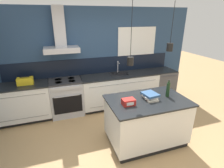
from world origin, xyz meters
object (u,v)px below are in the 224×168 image
(book_stack, at_px, (150,96))
(red_supply_box, at_px, (128,102))
(dishwasher, at_px, (162,84))
(yellow_toolbox, at_px, (25,81))
(bottle_on_island, at_px, (168,89))
(oven_range, at_px, (67,97))

(book_stack, height_order, red_supply_box, same)
(dishwasher, relative_size, red_supply_box, 4.13)
(dishwasher, relative_size, book_stack, 2.60)
(book_stack, distance_m, yellow_toolbox, 2.79)
(bottle_on_island, distance_m, book_stack, 0.38)
(dishwasher, xyz_separation_m, book_stack, (-1.34, -1.55, 0.51))
(oven_range, bearing_deg, red_supply_box, -59.85)
(dishwasher, bearing_deg, yellow_toolbox, 180.00)
(dishwasher, height_order, book_stack, book_stack)
(oven_range, bearing_deg, dishwasher, 0.09)
(book_stack, distance_m, red_supply_box, 0.50)
(bottle_on_island, distance_m, red_supply_box, 0.86)
(book_stack, bearing_deg, dishwasher, 49.17)
(dishwasher, bearing_deg, book_stack, -130.83)
(bottle_on_island, relative_size, book_stack, 0.98)
(book_stack, relative_size, yellow_toolbox, 1.03)
(oven_range, height_order, red_supply_box, red_supply_box)
(yellow_toolbox, bearing_deg, oven_range, -0.29)
(dishwasher, relative_size, bottle_on_island, 2.65)
(oven_range, height_order, book_stack, book_stack)
(oven_range, bearing_deg, yellow_toolbox, 179.71)
(bottle_on_island, bearing_deg, dishwasher, 58.30)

